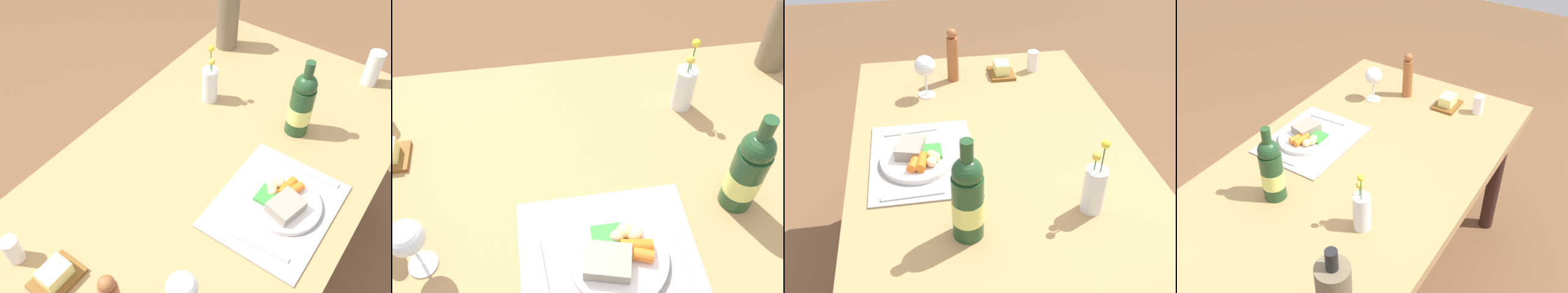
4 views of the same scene
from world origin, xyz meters
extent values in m
plane|color=brown|center=(0.00, 0.00, 0.00)|extent=(8.00, 8.00, 0.00)
cube|color=#A9814F|center=(0.00, 0.00, 0.71)|extent=(1.58, 0.92, 0.05)
cylinder|color=#331C18|center=(0.70, -0.38, 0.34)|extent=(0.07, 0.07, 0.68)
cylinder|color=#331C18|center=(0.70, 0.38, 0.34)|extent=(0.07, 0.07, 0.68)
cube|color=gray|center=(-0.05, -0.23, 0.73)|extent=(0.40, 0.32, 0.01)
cylinder|color=white|center=(-0.04, -0.25, 0.75)|extent=(0.22, 0.22, 0.02)
cube|color=gray|center=(-0.06, -0.27, 0.77)|extent=(0.12, 0.10, 0.04)
cylinder|color=orange|center=(0.00, -0.26, 0.77)|extent=(0.08, 0.05, 0.03)
cylinder|color=orange|center=(0.01, -0.24, 0.77)|extent=(0.07, 0.04, 0.03)
ellipsoid|color=tan|center=(-0.03, -0.21, 0.77)|extent=(0.03, 0.03, 0.02)
ellipsoid|color=#D9C075|center=(-0.01, -0.20, 0.77)|extent=(0.04, 0.03, 0.03)
ellipsoid|color=#DCB483|center=(0.01, -0.21, 0.77)|extent=(0.04, 0.03, 0.03)
cube|color=#389039|center=(-0.05, -0.20, 0.76)|extent=(0.07, 0.06, 0.01)
cube|color=silver|center=(-0.20, -0.27, 0.74)|extent=(0.03, 0.17, 0.00)
cube|color=silver|center=(0.12, -0.27, 0.74)|extent=(0.02, 0.18, 0.00)
cylinder|color=#224724|center=(0.28, -0.14, 0.82)|extent=(0.08, 0.08, 0.18)
sphere|color=#224724|center=(0.28, -0.14, 0.93)|extent=(0.08, 0.08, 0.08)
cylinder|color=#224724|center=(0.28, -0.14, 0.98)|extent=(0.03, 0.03, 0.08)
cylinder|color=#E0E570|center=(0.28, -0.14, 0.81)|extent=(0.08, 0.08, 0.06)
cylinder|color=white|center=(-0.61, 0.26, 0.77)|extent=(0.05, 0.05, 0.09)
cube|color=brown|center=(-0.59, 0.12, 0.74)|extent=(0.13, 0.10, 0.01)
cube|color=#EEEB8D|center=(-0.59, 0.12, 0.77)|extent=(0.08, 0.06, 0.04)
cylinder|color=silver|center=(0.69, -0.25, 0.80)|extent=(0.06, 0.06, 0.14)
cylinder|color=silver|center=(0.69, -0.25, 0.77)|extent=(0.06, 0.06, 0.08)
sphere|color=white|center=(-0.46, -0.19, 0.86)|extent=(0.08, 0.08, 0.08)
sphere|color=#9A572E|center=(-0.58, -0.08, 0.93)|extent=(0.04, 0.04, 0.04)
cylinder|color=#716249|center=(0.58, 0.34, 0.85)|extent=(0.09, 0.09, 0.24)
cylinder|color=silver|center=(0.24, 0.20, 0.80)|extent=(0.06, 0.06, 0.14)
cylinder|color=#3F7233|center=(0.25, 0.21, 0.84)|extent=(0.00, 0.00, 0.22)
sphere|color=yellow|center=(0.25, 0.21, 0.95)|extent=(0.02, 0.02, 0.02)
cylinder|color=#3F7233|center=(0.24, 0.20, 0.82)|extent=(0.00, 0.00, 0.18)
sphere|color=yellow|center=(0.24, 0.20, 0.91)|extent=(0.02, 0.02, 0.02)
camera|label=1|loc=(-0.80, -0.47, 1.80)|focal=39.59mm
camera|label=2|loc=(-0.17, -0.66, 1.64)|focal=40.04mm
camera|label=3|loc=(1.08, -0.24, 1.59)|focal=41.48mm
camera|label=4|loc=(1.13, 0.80, 1.87)|focal=43.01mm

